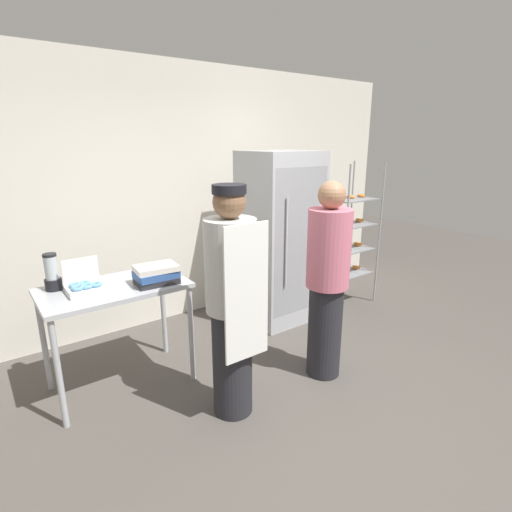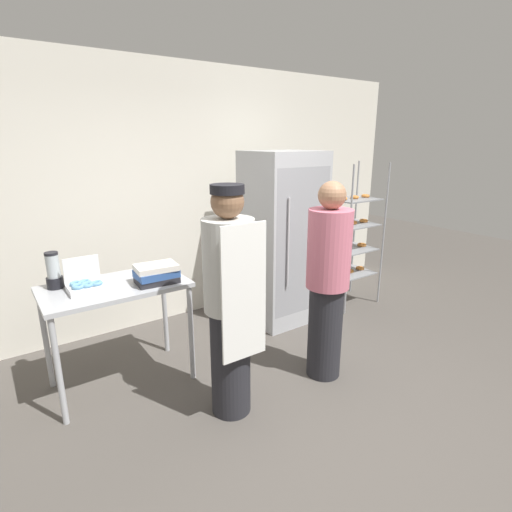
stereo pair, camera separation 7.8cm
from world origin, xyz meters
The scene contains 10 objects.
ground_plane centered at (0.00, 0.00, 0.00)m, with size 14.00×14.00×0.00m, color #4C4742.
back_wall centered at (0.00, 2.38, 1.39)m, with size 6.40×0.12×2.78m, color silver.
refrigerator centered at (0.86, 1.57, 0.94)m, with size 0.76×0.71×1.87m.
baking_rack centered at (1.84, 1.44, 0.85)m, with size 0.63×0.48×1.73m.
prep_counter centered at (-1.04, 1.32, 0.77)m, with size 1.10×0.64×0.88m.
donut_box centered at (-1.26, 1.30, 0.93)m, with size 0.26×0.21×0.25m.
blender_pitcher centered at (-1.43, 1.51, 1.01)m, with size 0.12×0.12×0.29m.
binder_stack centered at (-0.75, 1.17, 0.95)m, with size 0.34×0.25×0.15m.
person_baker centered at (-0.48, 0.48, 0.89)m, with size 0.36×0.38×1.70m.
person_customer centered at (0.43, 0.44, 0.86)m, with size 0.36×0.36×1.68m.
Camera 2 is at (-1.83, -1.76, 1.98)m, focal length 28.00 mm.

